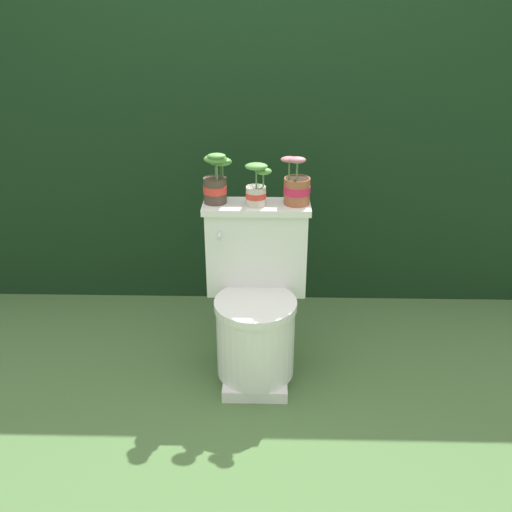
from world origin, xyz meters
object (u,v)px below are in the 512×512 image
at_px(toilet, 256,306).
at_px(potted_plant_left, 216,180).
at_px(potted_plant_middle, 297,187).
at_px(potted_plant_midleft, 257,188).

bearing_deg(toilet, potted_plant_left, 141.86).
relative_size(potted_plant_left, potted_plant_middle, 1.03).
height_order(potted_plant_left, potted_plant_midleft, potted_plant_left).
relative_size(potted_plant_left, potted_plant_midleft, 1.18).
bearing_deg(potted_plant_midleft, toilet, -90.47).
bearing_deg(potted_plant_middle, potted_plant_left, 178.56).
height_order(potted_plant_left, potted_plant_middle, potted_plant_left).
bearing_deg(potted_plant_midleft, potted_plant_middle, 7.91).
xyz_separation_m(potted_plant_midleft, potted_plant_middle, (0.17, 0.02, -0.00)).
bearing_deg(potted_plant_middle, potted_plant_midleft, -172.09).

